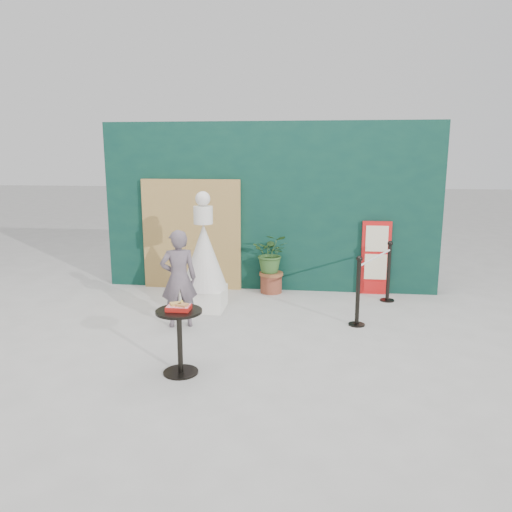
% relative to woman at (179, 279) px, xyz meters
% --- Properties ---
extents(ground, '(60.00, 60.00, 0.00)m').
position_rel_woman_xyz_m(ground, '(1.07, -0.89, -0.71)').
color(ground, '#ADAAA5').
rests_on(ground, ground).
extents(back_wall, '(6.00, 0.30, 3.00)m').
position_rel_woman_xyz_m(back_wall, '(1.07, 2.26, 0.79)').
color(back_wall, '#092C27').
rests_on(back_wall, ground).
extents(bamboo_fence, '(1.80, 0.08, 2.00)m').
position_rel_woman_xyz_m(bamboo_fence, '(-0.33, 2.05, 0.29)').
color(bamboo_fence, tan).
rests_on(bamboo_fence, ground).
extents(woman, '(0.60, 0.49, 1.41)m').
position_rel_woman_xyz_m(woman, '(0.00, 0.00, 0.00)').
color(woman, '#62545C').
rests_on(woman, ground).
extents(menu_board, '(0.50, 0.07, 1.30)m').
position_rel_woman_xyz_m(menu_board, '(2.97, 2.06, -0.06)').
color(menu_board, red).
rests_on(menu_board, ground).
extents(statue, '(0.73, 0.73, 1.88)m').
position_rel_woman_xyz_m(statue, '(0.18, 0.84, 0.06)').
color(statue, white).
rests_on(statue, ground).
extents(cafe_table, '(0.52, 0.52, 0.75)m').
position_rel_woman_xyz_m(cafe_table, '(0.44, -1.54, -0.21)').
color(cafe_table, black).
rests_on(cafe_table, ground).
extents(food_basket, '(0.26, 0.19, 0.11)m').
position_rel_woman_xyz_m(food_basket, '(0.44, -1.53, 0.08)').
color(food_basket, red).
rests_on(food_basket, cafe_table).
extents(planter, '(0.63, 0.55, 1.07)m').
position_rel_woman_xyz_m(planter, '(1.14, 1.92, -0.09)').
color(planter, brown).
rests_on(planter, ground).
extents(stanchion_barrier, '(0.84, 1.54, 1.03)m').
position_rel_woman_xyz_m(stanchion_barrier, '(2.84, 1.00, -0.21)').
color(stanchion_barrier, black).
rests_on(stanchion_barrier, ground).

